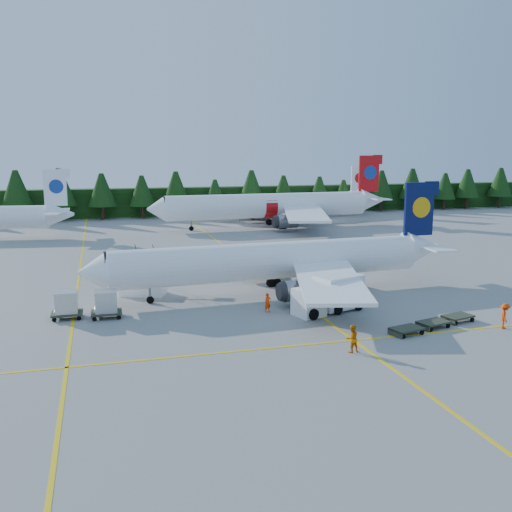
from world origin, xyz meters
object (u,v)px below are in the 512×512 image
object	(u,v)px
service_truck	(328,295)
airliner_red	(264,206)
airliner_navy	(264,262)
airstairs	(144,286)

from	to	relation	value
service_truck	airliner_red	bearing A→B (deg)	60.58
airliner_red	service_truck	distance (m)	56.30
airliner_navy	airliner_red	size ratio (longest dim) A/B	0.81
airliner_red	airstairs	bearing A→B (deg)	-122.47
airliner_navy	airstairs	distance (m)	11.82
airliner_navy	airliner_red	bearing A→B (deg)	70.35
airliner_red	service_truck	size ratio (longest dim) A/B	6.58
airstairs	airliner_red	bearing A→B (deg)	81.85
service_truck	airstairs	bearing A→B (deg)	125.62
airliner_navy	service_truck	world-z (taller)	airliner_navy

